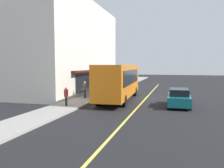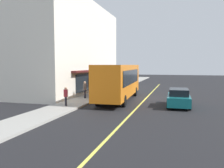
{
  "view_description": "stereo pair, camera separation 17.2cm",
  "coord_description": "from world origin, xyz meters",
  "px_view_note": "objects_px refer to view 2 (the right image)",
  "views": [
    {
      "loc": [
        -24.56,
        -2.99,
        3.49
      ],
      "look_at": [
        -2.33,
        3.13,
        1.6
      ],
      "focal_mm": 37.32,
      "sensor_mm": 36.0,
      "label": 1
    },
    {
      "loc": [
        -24.52,
        -3.16,
        3.49
      ],
      "look_at": [
        -2.33,
        3.13,
        1.6
      ],
      "focal_mm": 37.32,
      "sensor_mm": 36.0,
      "label": 2
    }
  ],
  "objects_px": {
    "traffic_light": "(103,73)",
    "pedestrian_by_curb": "(85,88)",
    "bus": "(119,80)",
    "pedestrian_at_corner": "(66,95)",
    "car_teal": "(179,98)",
    "pedestrian_mid_block": "(112,81)"
  },
  "relations": [
    {
      "from": "bus",
      "to": "car_teal",
      "type": "relative_size",
      "value": 2.6
    },
    {
      "from": "bus",
      "to": "traffic_light",
      "type": "xyz_separation_m",
      "value": [
        3.25,
        2.79,
        0.55
      ]
    },
    {
      "from": "car_teal",
      "to": "bus",
      "type": "bearing_deg",
      "value": 69.4
    },
    {
      "from": "bus",
      "to": "car_teal",
      "type": "distance_m",
      "value": 6.18
    },
    {
      "from": "pedestrian_at_corner",
      "to": "car_teal",
      "type": "bearing_deg",
      "value": -71.54
    },
    {
      "from": "pedestrian_mid_block",
      "to": "pedestrian_at_corner",
      "type": "bearing_deg",
      "value": -179.45
    },
    {
      "from": "traffic_light",
      "to": "pedestrian_mid_block",
      "type": "bearing_deg",
      "value": 5.54
    },
    {
      "from": "bus",
      "to": "pedestrian_at_corner",
      "type": "bearing_deg",
      "value": 147.66
    },
    {
      "from": "car_teal",
      "to": "pedestrian_at_corner",
      "type": "xyz_separation_m",
      "value": [
        -2.97,
        8.9,
        0.33
      ]
    },
    {
      "from": "traffic_light",
      "to": "pedestrian_by_curb",
      "type": "height_order",
      "value": "traffic_light"
    },
    {
      "from": "bus",
      "to": "pedestrian_mid_block",
      "type": "relative_size",
      "value": 6.19
    },
    {
      "from": "pedestrian_mid_block",
      "to": "traffic_light",
      "type": "bearing_deg",
      "value": -174.46
    },
    {
      "from": "traffic_light",
      "to": "pedestrian_by_curb",
      "type": "bearing_deg",
      "value": 170.45
    },
    {
      "from": "traffic_light",
      "to": "pedestrian_mid_block",
      "type": "height_order",
      "value": "traffic_light"
    },
    {
      "from": "pedestrian_by_curb",
      "to": "pedestrian_mid_block",
      "type": "relative_size",
      "value": 0.94
    },
    {
      "from": "bus",
      "to": "pedestrian_mid_block",
      "type": "bearing_deg",
      "value": 20.18
    },
    {
      "from": "traffic_light",
      "to": "car_teal",
      "type": "distance_m",
      "value": 10.19
    },
    {
      "from": "bus",
      "to": "pedestrian_at_corner",
      "type": "height_order",
      "value": "bus"
    },
    {
      "from": "pedestrian_at_corner",
      "to": "bus",
      "type": "bearing_deg",
      "value": -32.34
    },
    {
      "from": "bus",
      "to": "traffic_light",
      "type": "bearing_deg",
      "value": 40.7
    },
    {
      "from": "bus",
      "to": "pedestrian_at_corner",
      "type": "xyz_separation_m",
      "value": [
        -5.1,
        3.23,
        -0.92
      ]
    },
    {
      "from": "pedestrian_mid_block",
      "to": "pedestrian_by_curb",
      "type": "bearing_deg",
      "value": 179.62
    }
  ]
}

